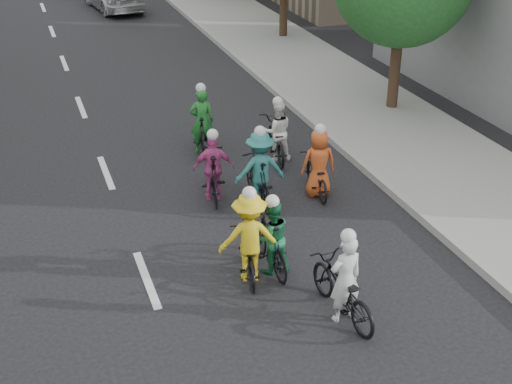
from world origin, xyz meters
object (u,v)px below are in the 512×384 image
cyclist_0 (343,287)px  cyclist_2 (249,244)px  cyclist_5 (202,128)px  cyclist_6 (276,136)px  cyclist_1 (271,241)px  cyclist_3 (213,172)px  cyclist_4 (317,170)px  cyclist_7 (259,174)px

cyclist_0 → cyclist_2: 2.02m
cyclist_2 → cyclist_5: cyclist_2 is taller
cyclist_2 → cyclist_0: bearing=134.5°
cyclist_2 → cyclist_6: bearing=-104.8°
cyclist_1 → cyclist_3: 3.27m
cyclist_1 → cyclist_4: (2.13, 2.66, -0.01)m
cyclist_2 → cyclist_4: (2.60, 2.78, -0.11)m
cyclist_5 → cyclist_7: size_ratio=1.00×
cyclist_7 → cyclist_4: bearing=-176.0°
cyclist_3 → cyclist_5: bearing=-89.1°
cyclist_4 → cyclist_5: size_ratio=0.93×
cyclist_1 → cyclist_3: size_ratio=0.90×
cyclist_3 → cyclist_4: cyclist_4 is taller
cyclist_2 → cyclist_5: size_ratio=1.01×
cyclist_0 → cyclist_5: size_ratio=1.07×
cyclist_4 → cyclist_6: 2.20m
cyclist_2 → cyclist_3: (0.29, 3.38, -0.07)m
cyclist_1 → cyclist_4: bearing=-128.7°
cyclist_5 → cyclist_1: bearing=98.6°
cyclist_3 → cyclist_7: 1.09m
cyclist_5 → cyclist_4: bearing=130.9°
cyclist_0 → cyclist_4: cyclist_0 is taller
cyclist_0 → cyclist_5: bearing=-93.1°
cyclist_3 → cyclist_1: bearing=104.0°
cyclist_3 → cyclist_7: (0.88, -0.63, 0.09)m
cyclist_4 → cyclist_3: bearing=-6.4°
cyclist_2 → cyclist_4: bearing=-121.9°
cyclist_3 → cyclist_5: cyclist_5 is taller
cyclist_0 → cyclist_2: cyclist_2 is taller
cyclist_2 → cyclist_4: size_ratio=1.09×
cyclist_5 → cyclist_6: (1.67, -1.06, -0.05)m
cyclist_1 → cyclist_6: 5.23m
cyclist_2 → cyclist_6: size_ratio=0.93×
cyclist_2 → cyclist_6: (2.43, 4.97, -0.11)m
cyclist_7 → cyclist_1: bearing=77.8°
cyclist_0 → cyclist_2: bearing=-62.4°
cyclist_6 → cyclist_4: bearing=104.6°
cyclist_0 → cyclist_5: 7.72m
cyclist_4 → cyclist_7: (-1.42, -0.03, 0.13)m
cyclist_0 → cyclist_5: (-0.35, 7.72, 0.07)m
cyclist_6 → cyclist_5: bearing=-22.5°
cyclist_0 → cyclist_1: (-0.63, 1.80, 0.03)m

